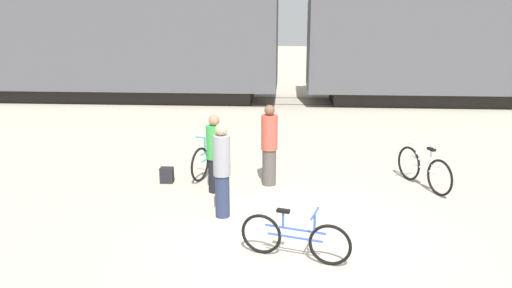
% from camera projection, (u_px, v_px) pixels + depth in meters
% --- Properties ---
extents(ground_plane, '(80.00, 80.00, 0.00)m').
position_uv_depth(ground_plane, '(295.00, 231.00, 8.60)').
color(ground_plane, '#B2A893').
extents(freight_train, '(52.84, 3.07, 5.39)m').
position_uv_depth(freight_train, '(293.00, 30.00, 19.39)').
color(freight_train, black).
rests_on(freight_train, ground_plane).
extents(rail_near, '(64.84, 0.07, 0.01)m').
position_uv_depth(rail_near, '(292.00, 104.00, 19.46)').
color(rail_near, '#4C4238').
rests_on(rail_near, ground_plane).
extents(rail_far, '(64.84, 0.07, 0.01)m').
position_uv_depth(rail_far, '(291.00, 98.00, 20.84)').
color(rail_far, '#4C4238').
rests_on(rail_far, ground_plane).
extents(bicycle_silver, '(0.76, 1.64, 0.94)m').
position_uv_depth(bicycle_silver, '(424.00, 169.00, 10.56)').
color(bicycle_silver, black).
rests_on(bicycle_silver, ground_plane).
extents(bicycle_teal, '(0.66, 1.73, 0.95)m').
position_uv_depth(bicycle_teal, '(211.00, 157.00, 11.39)').
color(bicycle_teal, black).
rests_on(bicycle_teal, ground_plane).
extents(bicycle_blue, '(1.68, 0.58, 0.81)m').
position_uv_depth(bicycle_blue, '(295.00, 238.00, 7.56)').
color(bicycle_blue, black).
rests_on(bicycle_blue, ground_plane).
extents(person_in_grey, '(0.31, 0.31, 1.76)m').
position_uv_depth(person_in_grey, '(222.00, 170.00, 8.95)').
color(person_in_grey, '#283351').
rests_on(person_in_grey, ground_plane).
extents(person_in_red, '(0.35, 0.35, 1.75)m').
position_uv_depth(person_in_red, '(269.00, 145.00, 10.59)').
color(person_in_red, '#514C47').
rests_on(person_in_red, ground_plane).
extents(person_in_green, '(0.34, 0.34, 1.63)m').
position_uv_depth(person_in_green, '(215.00, 154.00, 10.19)').
color(person_in_green, black).
rests_on(person_in_green, ground_plane).
extents(backpack, '(0.28, 0.20, 0.34)m').
position_uv_depth(backpack, '(167.00, 175.00, 10.89)').
color(backpack, black).
rests_on(backpack, ground_plane).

